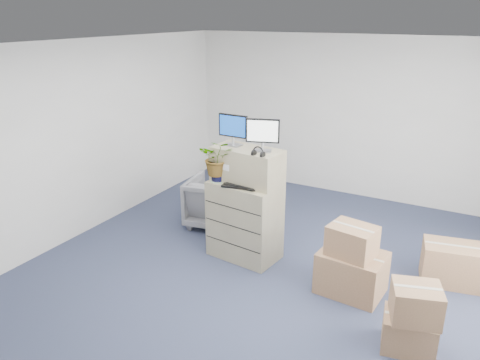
{
  "coord_description": "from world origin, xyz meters",
  "views": [
    {
      "loc": [
        2.14,
        -4.47,
        3.14
      ],
      "look_at": [
        -0.53,
        0.4,
        1.14
      ],
      "focal_mm": 35.0,
      "sensor_mm": 36.0,
      "label": 1
    }
  ],
  "objects_px": {
    "water_bottle": "(249,172)",
    "filing_cabinet_lower": "(245,220)",
    "potted_plant": "(218,162)",
    "monitor_right": "(263,133)",
    "keyboard": "(241,186)",
    "office_chair": "(216,199)",
    "monitor_left": "(233,128)"
  },
  "relations": [
    {
      "from": "water_bottle",
      "to": "filing_cabinet_lower",
      "type": "bearing_deg",
      "value": -141.92
    },
    {
      "from": "monitor_left",
      "to": "keyboard",
      "type": "height_order",
      "value": "monitor_left"
    },
    {
      "from": "monitor_left",
      "to": "potted_plant",
      "type": "xyz_separation_m",
      "value": [
        -0.12,
        -0.2,
        -0.42
      ]
    },
    {
      "from": "filing_cabinet_lower",
      "to": "office_chair",
      "type": "distance_m",
      "value": 1.1
    },
    {
      "from": "filing_cabinet_lower",
      "to": "office_chair",
      "type": "relative_size",
      "value": 1.26
    },
    {
      "from": "water_bottle",
      "to": "office_chair",
      "type": "relative_size",
      "value": 0.34
    },
    {
      "from": "monitor_left",
      "to": "potted_plant",
      "type": "relative_size",
      "value": 0.71
    },
    {
      "from": "keyboard",
      "to": "office_chair",
      "type": "relative_size",
      "value": 0.57
    },
    {
      "from": "monitor_right",
      "to": "potted_plant",
      "type": "xyz_separation_m",
      "value": [
        -0.57,
        -0.13,
        -0.42
      ]
    },
    {
      "from": "water_bottle",
      "to": "potted_plant",
      "type": "bearing_deg",
      "value": -159.3
    },
    {
      "from": "water_bottle",
      "to": "keyboard",
      "type": "bearing_deg",
      "value": -96.82
    },
    {
      "from": "potted_plant",
      "to": "office_chair",
      "type": "bearing_deg",
      "value": 123.37
    },
    {
      "from": "monitor_right",
      "to": "water_bottle",
      "type": "bearing_deg",
      "value": 157.89
    },
    {
      "from": "office_chair",
      "to": "water_bottle",
      "type": "bearing_deg",
      "value": 134.44
    },
    {
      "from": "potted_plant",
      "to": "monitor_left",
      "type": "bearing_deg",
      "value": 59.12
    },
    {
      "from": "filing_cabinet_lower",
      "to": "monitor_left",
      "type": "relative_size",
      "value": 2.55
    },
    {
      "from": "monitor_right",
      "to": "potted_plant",
      "type": "distance_m",
      "value": 0.72
    },
    {
      "from": "monitor_right",
      "to": "potted_plant",
      "type": "bearing_deg",
      "value": 174.82
    },
    {
      "from": "keyboard",
      "to": "water_bottle",
      "type": "height_order",
      "value": "water_bottle"
    },
    {
      "from": "filing_cabinet_lower",
      "to": "monitor_right",
      "type": "height_order",
      "value": "monitor_right"
    },
    {
      "from": "filing_cabinet_lower",
      "to": "monitor_left",
      "type": "bearing_deg",
      "value": 165.24
    },
    {
      "from": "filing_cabinet_lower",
      "to": "water_bottle",
      "type": "xyz_separation_m",
      "value": [
        0.05,
        0.04,
        0.67
      ]
    },
    {
      "from": "keyboard",
      "to": "office_chair",
      "type": "bearing_deg",
      "value": 127.27
    },
    {
      "from": "potted_plant",
      "to": "keyboard",
      "type": "bearing_deg",
      "value": -5.97
    },
    {
      "from": "monitor_right",
      "to": "potted_plant",
      "type": "relative_size",
      "value": 0.71
    },
    {
      "from": "monitor_right",
      "to": "keyboard",
      "type": "distance_m",
      "value": 0.72
    },
    {
      "from": "filing_cabinet_lower",
      "to": "monitor_left",
      "type": "xyz_separation_m",
      "value": [
        -0.22,
        0.09,
        1.21
      ]
    },
    {
      "from": "monitor_left",
      "to": "water_bottle",
      "type": "height_order",
      "value": "monitor_left"
    },
    {
      "from": "monitor_right",
      "to": "keyboard",
      "type": "relative_size",
      "value": 0.87
    },
    {
      "from": "monitor_right",
      "to": "water_bottle",
      "type": "xyz_separation_m",
      "value": [
        -0.18,
        0.01,
        -0.54
      ]
    },
    {
      "from": "water_bottle",
      "to": "potted_plant",
      "type": "xyz_separation_m",
      "value": [
        -0.39,
        -0.15,
        0.12
      ]
    },
    {
      "from": "potted_plant",
      "to": "monitor_right",
      "type": "bearing_deg",
      "value": 13.27
    }
  ]
}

